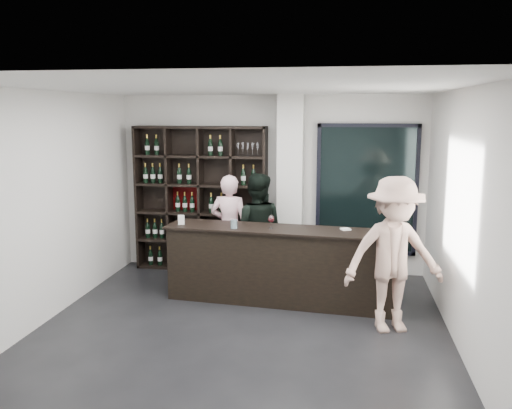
% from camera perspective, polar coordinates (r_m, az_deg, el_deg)
% --- Properties ---
extents(floor, '(5.00, 5.50, 0.01)m').
position_cam_1_polar(floor, '(6.71, -1.71, -13.43)').
color(floor, black).
rests_on(floor, ground).
extents(wine_shelf, '(2.20, 0.35, 2.40)m').
position_cam_1_polar(wine_shelf, '(9.04, -5.81, 0.60)').
color(wine_shelf, black).
rests_on(wine_shelf, floor).
extents(structural_column, '(0.40, 0.40, 2.90)m').
position_cam_1_polar(structural_column, '(8.64, 3.65, 1.88)').
color(structural_column, silver).
rests_on(structural_column, floor).
extents(glass_panel, '(1.60, 0.08, 2.10)m').
position_cam_1_polar(glass_panel, '(8.83, 11.56, 1.54)').
color(glass_panel, black).
rests_on(glass_panel, floor).
extents(tasting_counter, '(3.21, 0.67, 1.06)m').
position_cam_1_polar(tasting_counter, '(7.55, 2.58, -6.42)').
color(tasting_counter, black).
rests_on(tasting_counter, floor).
extents(taster_pink, '(0.64, 0.45, 1.68)m').
position_cam_1_polar(taster_pink, '(8.47, -2.80, -2.48)').
color(taster_pink, '#FFC8CD').
rests_on(taster_pink, floor).
extents(taster_black, '(0.85, 0.66, 1.73)m').
position_cam_1_polar(taster_black, '(8.20, 0.04, -2.70)').
color(taster_black, black).
rests_on(taster_black, floor).
extents(customer, '(1.37, 1.02, 1.89)m').
position_cam_1_polar(customer, '(6.69, 14.29, -5.18)').
color(customer, tan).
rests_on(customer, floor).
extents(wine_glass, '(0.10, 0.10, 0.21)m').
position_cam_1_polar(wine_glass, '(7.40, 1.61, -1.75)').
color(wine_glass, white).
rests_on(wine_glass, tasting_counter).
extents(spit_cup, '(0.11, 0.11, 0.12)m').
position_cam_1_polar(spit_cup, '(7.41, -2.34, -2.07)').
color(spit_cup, '#ABC9D5').
rests_on(spit_cup, tasting_counter).
extents(napkin_stack, '(0.15, 0.15, 0.02)m').
position_cam_1_polar(napkin_stack, '(7.43, 9.40, -2.57)').
color(napkin_stack, white).
rests_on(napkin_stack, tasting_counter).
extents(card_stand, '(0.10, 0.07, 0.13)m').
position_cam_1_polar(card_stand, '(7.73, -7.88, -1.61)').
color(card_stand, white).
rests_on(card_stand, tasting_counter).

